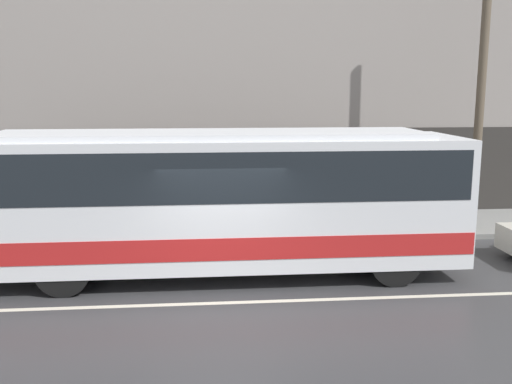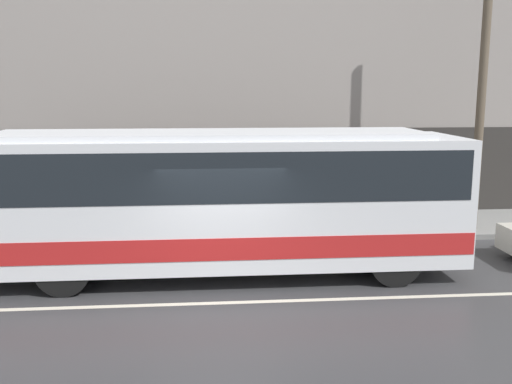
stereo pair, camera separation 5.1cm
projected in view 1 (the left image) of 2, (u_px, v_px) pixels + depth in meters
The scene contains 6 objects.
ground_plane at pixel (224, 303), 10.78m from camera, with size 60.00×60.00×0.00m, color #38383A.
sidewalk at pixel (217, 229), 16.23m from camera, with size 60.00×3.15×0.14m.
building_facade at pixel (213, 37), 16.94m from camera, with size 60.00×0.35×11.41m.
lane_stripe at pixel (224, 303), 10.78m from camera, with size 54.00×0.14×0.01m.
transit_bus at pixel (212, 195), 12.21m from camera, with size 10.65×2.58×3.11m.
utility_pole_near at pixel (482, 76), 15.15m from camera, with size 0.23×0.23×8.36m.
Camera 1 is at (-0.31, -10.24, 3.99)m, focal length 40.00 mm.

